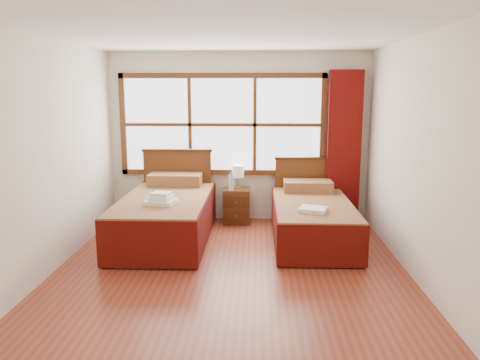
{
  "coord_description": "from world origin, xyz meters",
  "views": [
    {
      "loc": [
        0.3,
        -5.0,
        2.02
      ],
      "look_at": [
        0.08,
        0.7,
        0.93
      ],
      "focal_mm": 35.0,
      "sensor_mm": 36.0,
      "label": 1
    }
  ],
  "objects": [
    {
      "name": "window",
      "position": [
        -0.25,
        2.21,
        1.5
      ],
      "size": [
        3.16,
        0.06,
        1.56
      ],
      "color": "white",
      "rests_on": "wall_back"
    },
    {
      "name": "lamp",
      "position": [
        -0.0,
        2.05,
        0.79
      ],
      "size": [
        0.18,
        0.18,
        0.36
      ],
      "color": "gold",
      "rests_on": "nightstand"
    },
    {
      "name": "towels_right",
      "position": [
        0.99,
        0.65,
        0.57
      ],
      "size": [
        0.39,
        0.36,
        0.05
      ],
      "rotation": [
        0.0,
        0.0,
        -0.31
      ],
      "color": "white",
      "rests_on": "bed_right"
    },
    {
      "name": "wall_right",
      "position": [
        2.0,
        0.0,
        1.3
      ],
      "size": [
        0.0,
        4.5,
        4.5
      ],
      "primitive_type": "plane",
      "rotation": [
        1.57,
        0.0,
        -1.57
      ],
      "color": "silver",
      "rests_on": "floor"
    },
    {
      "name": "curtain",
      "position": [
        1.6,
        2.11,
        1.17
      ],
      "size": [
        0.5,
        0.16,
        2.3
      ],
      "primitive_type": "cube",
      "color": "#630C09",
      "rests_on": "wall_back"
    },
    {
      "name": "ceiling",
      "position": [
        0.0,
        0.0,
        2.6
      ],
      "size": [
        4.5,
        4.5,
        0.0
      ],
      "primitive_type": "plane",
      "rotation": [
        3.14,
        0.0,
        0.0
      ],
      "color": "white",
      "rests_on": "wall_back"
    },
    {
      "name": "nightstand",
      "position": [
        -0.02,
        1.99,
        0.27
      ],
      "size": [
        0.4,
        0.4,
        0.54
      ],
      "color": "#552C12",
      "rests_on": "floor"
    },
    {
      "name": "wall_back",
      "position": [
        0.0,
        2.25,
        1.3
      ],
      "size": [
        4.0,
        0.0,
        4.0
      ],
      "primitive_type": "plane",
      "rotation": [
        1.57,
        0.0,
        0.0
      ],
      "color": "silver",
      "rests_on": "floor"
    },
    {
      "name": "bed_left",
      "position": [
        -0.95,
        1.2,
        0.34
      ],
      "size": [
        1.16,
        2.25,
        1.13
      ],
      "color": "#3B210C",
      "rests_on": "floor"
    },
    {
      "name": "bottle_far",
      "position": [
        -0.09,
        1.9,
        0.66
      ],
      "size": [
        0.07,
        0.07,
        0.27
      ],
      "color": "#BEE1F5",
      "rests_on": "nightstand"
    },
    {
      "name": "bottle_near",
      "position": [
        -0.11,
        1.91,
        0.65
      ],
      "size": [
        0.07,
        0.07,
        0.26
      ],
      "color": "#BEE1F5",
      "rests_on": "nightstand"
    },
    {
      "name": "towels_left",
      "position": [
        -0.92,
        0.72,
        0.66
      ],
      "size": [
        0.41,
        0.38,
        0.15
      ],
      "rotation": [
        0.0,
        0.0,
        -0.22
      ],
      "color": "white",
      "rests_on": "bed_left"
    },
    {
      "name": "bed_right",
      "position": [
        1.05,
        1.2,
        0.31
      ],
      "size": [
        1.05,
        2.07,
        1.02
      ],
      "color": "#3B210C",
      "rests_on": "floor"
    },
    {
      "name": "wall_left",
      "position": [
        -2.0,
        0.0,
        1.3
      ],
      "size": [
        0.0,
        4.5,
        4.5
      ],
      "primitive_type": "plane",
      "rotation": [
        1.57,
        0.0,
        1.57
      ],
      "color": "silver",
      "rests_on": "floor"
    },
    {
      "name": "floor",
      "position": [
        0.0,
        0.0,
        0.0
      ],
      "size": [
        4.5,
        4.5,
        0.0
      ],
      "primitive_type": "plane",
      "color": "brown",
      "rests_on": "ground"
    }
  ]
}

